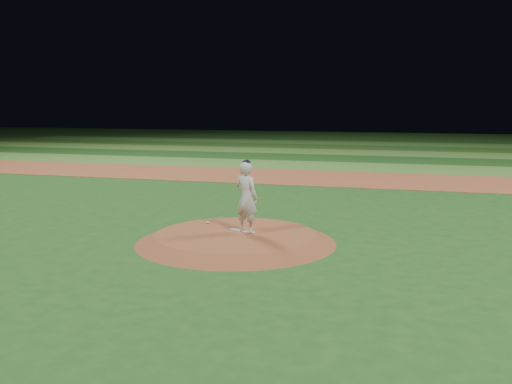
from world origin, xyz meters
TOP-DOWN VIEW (x-y plane):
  - ground at (0.00, 0.00)m, footprint 120.00×120.00m
  - infield_dirt_band at (0.00, 14.00)m, footprint 70.00×6.00m
  - outfield_stripe_0 at (0.00, 19.50)m, footprint 70.00×5.00m
  - outfield_stripe_1 at (0.00, 24.50)m, footprint 70.00×5.00m
  - outfield_stripe_2 at (0.00, 29.50)m, footprint 70.00×5.00m
  - outfield_stripe_3 at (0.00, 34.50)m, footprint 70.00×5.00m
  - outfield_stripe_4 at (0.00, 39.50)m, footprint 70.00×5.00m
  - outfield_stripe_5 at (0.00, 44.50)m, footprint 70.00×5.00m
  - pitchers_mound at (0.00, 0.00)m, footprint 5.50×5.50m
  - pitching_rubber at (-0.00, 0.32)m, footprint 0.61×0.36m
  - rosin_bag at (-1.22, 1.02)m, footprint 0.11×0.11m
  - pitcher_on_mound at (0.25, 0.20)m, footprint 0.85×0.71m

SIDE VIEW (x-z plane):
  - ground at x=0.00m, z-range 0.00..0.00m
  - outfield_stripe_0 at x=0.00m, z-range 0.00..0.02m
  - outfield_stripe_1 at x=0.00m, z-range 0.00..0.02m
  - outfield_stripe_2 at x=0.00m, z-range 0.00..0.02m
  - outfield_stripe_3 at x=0.00m, z-range 0.00..0.02m
  - outfield_stripe_4 at x=0.00m, z-range 0.00..0.02m
  - outfield_stripe_5 at x=0.00m, z-range 0.00..0.02m
  - infield_dirt_band at x=0.00m, z-range 0.00..0.02m
  - pitchers_mound at x=0.00m, z-range 0.00..0.25m
  - pitching_rubber at x=0.00m, z-range 0.25..0.28m
  - rosin_bag at x=-1.22m, z-range 0.25..0.31m
  - pitcher_on_mound at x=0.25m, z-range 0.23..2.26m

